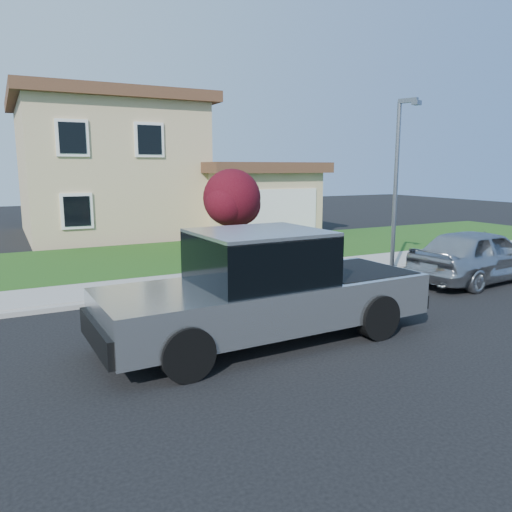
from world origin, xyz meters
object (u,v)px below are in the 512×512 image
at_px(pickup_truck, 265,289).
at_px(trash_bin, 265,251).
at_px(ornamental_tree, 233,201).
at_px(street_lamp, 398,179).
at_px(sedan, 478,255).
at_px(woman, 202,267).

xyz_separation_m(pickup_truck, trash_bin, (3.16, 5.90, -0.34)).
distance_m(pickup_truck, ornamental_tree, 9.17).
bearing_deg(trash_bin, pickup_truck, -139.07).
distance_m(pickup_truck, street_lamp, 7.23).
height_order(ornamental_tree, trash_bin, ornamental_tree).
bearing_deg(street_lamp, trash_bin, 119.43).
xyz_separation_m(pickup_truck, sedan, (8.11, 1.59, -0.21)).
bearing_deg(pickup_truck, woman, 86.00).
distance_m(sedan, street_lamp, 3.33).
bearing_deg(woman, pickup_truck, 106.01).
bearing_deg(sedan, trash_bin, 43.47).
height_order(sedan, ornamental_tree, ornamental_tree).
xyz_separation_m(sedan, ornamental_tree, (-4.92, 6.93, 1.37)).
bearing_deg(ornamental_tree, street_lamp, -60.96).
xyz_separation_m(pickup_truck, woman, (0.13, 3.77, -0.24)).
bearing_deg(ornamental_tree, trash_bin, -90.75).
bearing_deg(ornamental_tree, sedan, -54.63).
distance_m(sedan, ornamental_tree, 8.61).
xyz_separation_m(woman, sedan, (7.99, -2.18, 0.03)).
bearing_deg(trash_bin, ornamental_tree, 68.35).
distance_m(pickup_truck, trash_bin, 6.70).
bearing_deg(street_lamp, sedan, -56.49).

